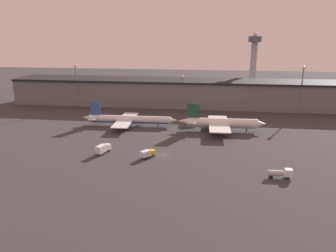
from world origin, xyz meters
name	(u,v)px	position (x,y,z in m)	size (l,w,h in m)	color
ground	(163,155)	(0.00, 0.00, 0.00)	(600.00, 600.00, 0.00)	#383538
terminal_building	(184,93)	(0.00, 89.56, 8.39)	(217.77, 25.86, 16.69)	slate
airplane_0	(129,119)	(-23.28, 38.94, 3.16)	(48.37, 30.29, 11.66)	white
airplane_1	(221,123)	(22.71, 35.63, 3.81)	(41.61, 30.27, 12.91)	white
service_vehicle_0	(280,173)	(40.48, -15.07, 1.70)	(7.71, 2.39, 3.18)	white
service_vehicle_1	(147,153)	(-5.51, -3.03, 1.67)	(5.53, 6.37, 2.94)	gold
service_vehicle_2	(103,148)	(-23.52, -0.89, 1.95)	(4.32, 7.75, 3.51)	white
lamp_post_0	(76,80)	(-66.05, 77.68, 16.82)	(1.80, 1.80, 26.67)	slate
lamp_post_1	(182,87)	(0.16, 77.68, 13.68)	(1.80, 1.80, 21.02)	slate
lamp_post_2	(302,84)	(68.45, 77.68, 17.11)	(1.80, 1.80, 27.21)	slate
control_tower	(254,60)	(46.27, 124.61, 26.42)	(9.00, 9.00, 45.66)	#99999E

